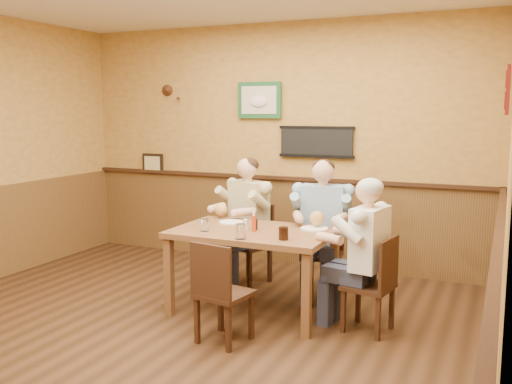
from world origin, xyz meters
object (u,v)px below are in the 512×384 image
at_px(chair_back_right, 322,253).
at_px(diner_blue_polo, 322,235).
at_px(chair_near_side, 224,291).
at_px(hot_sauce_bottle, 254,222).
at_px(cola_tumbler, 283,233).
at_px(pepper_shaker, 256,224).
at_px(water_glass_mid, 240,231).
at_px(chair_back_left, 249,244).
at_px(water_glass_left, 205,225).
at_px(chair_right_end, 368,284).
at_px(diner_tan_shirt, 249,227).
at_px(dining_table, 253,240).
at_px(salt_shaker, 246,224).
at_px(diner_white_elder, 369,264).

height_order(chair_back_right, diner_blue_polo, diner_blue_polo).
bearing_deg(chair_near_side, hot_sauce_bottle, -76.71).
relative_size(cola_tumbler, pepper_shaker, 1.13).
bearing_deg(water_glass_mid, chair_back_right, 70.80).
relative_size(chair_back_left, water_glass_left, 7.55).
height_order(chair_near_side, cola_tumbler, cola_tumbler).
bearing_deg(pepper_shaker, cola_tumbler, -36.43).
bearing_deg(water_glass_mid, chair_right_end, 18.01).
bearing_deg(hot_sauce_bottle, diner_blue_polo, 62.41).
bearing_deg(diner_tan_shirt, chair_back_right, 13.23).
bearing_deg(dining_table, hot_sauce_bottle, -59.95).
bearing_deg(chair_back_right, salt_shaker, -134.78).
distance_m(chair_near_side, hot_sauce_bottle, 0.78).
bearing_deg(water_glass_mid, diner_white_elder, 18.01).
bearing_deg(cola_tumbler, chair_right_end, 17.27).
xyz_separation_m(chair_near_side, hot_sauce_bottle, (-0.04, 0.66, 0.42)).
distance_m(chair_back_left, hot_sauce_bottle, 1.02).
bearing_deg(water_glass_mid, cola_tumbler, 19.47).
bearing_deg(salt_shaker, dining_table, 8.38).
height_order(chair_back_right, salt_shaker, same).
bearing_deg(diner_tan_shirt, water_glass_mid, -49.93).
bearing_deg(diner_white_elder, hot_sauce_bottle, -79.64).
relative_size(water_glass_mid, salt_shaker, 1.38).
bearing_deg(chair_near_side, salt_shaker, -68.88).
height_order(chair_back_right, pepper_shaker, pepper_shaker).
height_order(diner_tan_shirt, salt_shaker, diner_tan_shirt).
bearing_deg(dining_table, salt_shaker, -171.62).
xyz_separation_m(chair_right_end, salt_shaker, (-1.12, 0.04, 0.40)).
bearing_deg(diner_tan_shirt, cola_tumbler, -34.04).
relative_size(chair_back_right, salt_shaker, 9.17).
xyz_separation_m(diner_tan_shirt, cola_tumbler, (0.79, -1.03, 0.21)).
height_order(chair_back_left, water_glass_left, water_glass_left).
distance_m(water_glass_left, pepper_shaker, 0.45).
bearing_deg(water_glass_left, hot_sauce_bottle, 22.53).
bearing_deg(water_glass_left, diner_blue_polo, 49.19).
bearing_deg(cola_tumbler, salt_shaker, 152.03).
bearing_deg(hot_sauce_bottle, chair_back_left, 117.34).
height_order(chair_right_end, chair_near_side, chair_near_side).
height_order(diner_tan_shirt, water_glass_left, diner_tan_shirt).
xyz_separation_m(chair_back_left, chair_near_side, (0.47, -1.49, -0.01)).
bearing_deg(cola_tumbler, water_glass_left, 177.54).
bearing_deg(diner_blue_polo, water_glass_left, -140.75).
height_order(chair_back_left, diner_white_elder, diner_white_elder).
bearing_deg(pepper_shaker, chair_back_left, 118.62).
distance_m(diner_tan_shirt, water_glass_mid, 1.25).
height_order(chair_back_left, chair_back_right, chair_back_right).
distance_m(diner_tan_shirt, hot_sauce_bottle, 0.97).
height_order(chair_back_left, diner_blue_polo, diner_blue_polo).
height_order(chair_near_side, water_glass_mid, water_glass_mid).
relative_size(chair_back_left, pepper_shaker, 8.85).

